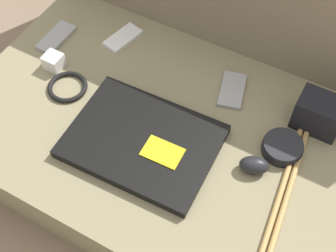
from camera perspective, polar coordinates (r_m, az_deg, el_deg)
name	(u,v)px	position (r m, az deg, el deg)	size (l,w,h in m)	color
ground_plane	(168,159)	(1.24, 0.00, -4.08)	(8.00, 8.00, 0.00)	#7A6651
couch_seat	(168,146)	(1.18, 0.00, -2.41)	(1.04, 0.63, 0.13)	#847A5B
laptop	(143,141)	(1.10, -3.12, -1.87)	(0.35, 0.27, 0.03)	black
computer_mouse	(255,164)	(1.07, 10.53, -4.58)	(0.08, 0.06, 0.04)	black
speaker_puck	(282,147)	(1.11, 13.78, -2.53)	(0.10, 0.10, 0.03)	black
phone_silver	(56,38)	(1.35, -13.46, 10.42)	(0.06, 0.12, 0.01)	#99999E
phone_black	(123,38)	(1.32, -5.51, 10.63)	(0.07, 0.12, 0.01)	silver
phone_small	(232,90)	(1.20, 7.83, 4.34)	(0.09, 0.13, 0.01)	#99999E
camera_pouch	(319,114)	(1.16, 17.95, 1.44)	(0.11, 0.08, 0.09)	black
charger_brick	(54,61)	(1.27, -13.77, 7.65)	(0.05, 0.04, 0.04)	silver
cable_coil	(67,87)	(1.23, -12.15, 4.69)	(0.10, 0.10, 0.01)	black
drumstick_pair	(286,187)	(1.07, 14.22, -7.20)	(0.07, 0.37, 0.01)	tan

